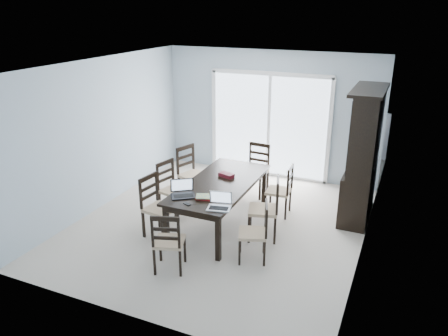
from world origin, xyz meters
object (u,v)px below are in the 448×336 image
Objects in this scene: laptop_dark at (183,193)px; laptop_silver at (219,205)px; chair_right_mid at (270,202)px; game_box at (226,175)px; chair_left_far at (190,167)px; chair_right_far at (284,185)px; hot_tub at (271,139)px; chair_left_near at (155,199)px; china_hutch at (363,157)px; chair_end_far at (257,164)px; dining_table at (220,187)px; chair_left_mid at (170,182)px; cell_phone at (187,204)px; chair_right_near at (259,226)px; chair_end_near at (168,237)px.

laptop_dark is 1.17× the size of laptop_silver.
chair_right_mid is 1.32m from laptop_dark.
laptop_silver is at bearing -71.58° from game_box.
chair_right_far is (1.79, 0.01, -0.06)m from chair_left_far.
chair_right_far is 0.61× the size of hot_tub.
hot_tub is at bearing -178.80° from chair_left_near.
china_hutch is at bearing 5.10° from laptop_dark.
laptop_dark is (-0.39, -2.19, 0.21)m from chair_end_far.
dining_table is 2.11× the size of chair_right_far.
laptop_silver is at bearing 68.65° from chair_left_mid.
cell_phone is (-2.12, -2.19, -0.32)m from china_hutch.
chair_right_near is 2.78× the size of laptop_silver.
chair_right_far is at bearing -68.21° from hot_tub.
china_hutch is at bearing 132.14° from chair_left_near.
chair_left_mid is at bearing -100.15° from hot_tub.
china_hutch is 3.06m from cell_phone.
chair_left_mid is 2.04m from chair_right_near.
chair_left_far is (-0.15, 1.44, 0.02)m from chair_left_near.
dining_table is 5.17× the size of laptop_dark.
chair_end_near is (0.88, -2.29, -0.07)m from chair_left_far.
chair_right_near is 0.90× the size of chair_end_far.
chair_left_far is 1.90m from cell_phone.
dining_table is 1.48m from chair_end_far.
hot_tub is (-0.69, 4.54, -0.38)m from laptop_silver.
chair_end_far is at bearing 0.42° from chair_right_near.
chair_right_far is at bearing 49.80° from chair_end_near.
chair_left_far is (-2.97, -0.49, -0.46)m from china_hutch.
chair_end_far reaches higher than cell_phone.
chair_right_far is at bearing -16.63° from chair_right_near.
cell_phone is (-0.48, -0.05, -0.05)m from laptop_silver.
china_hutch is at bearing 40.05° from laptop_silver.
laptop_dark reaches higher than dining_table.
chair_right_mid reaches higher than game_box.
game_box is 0.15× the size of hot_tub.
china_hutch reaches higher than chair_end_far.
chair_left_near reaches higher than chair_end_near.
chair_left_mid is 0.71m from chair_left_far.
chair_end_far is at bearing -79.12° from hot_tub.
china_hutch is 1.91× the size of chair_right_mid.
dining_table is at bearing 138.45° from chair_left_near.
chair_end_far reaches higher than chair_right_near.
chair_right_far is at bearing 139.24° from chair_left_near.
chair_left_mid is 0.97× the size of chair_end_far.
chair_left_near is 1.04× the size of chair_left_mid.
chair_left_near reaches higher than laptop_silver.
chair_left_near is at bearing 70.80° from chair_end_far.
chair_right_near is 0.66m from chair_right_mid.
chair_right_near is at bearing 80.65° from chair_left_mid.
chair_end_far reaches higher than chair_right_far.
cell_phone is (-0.21, -2.41, 0.16)m from chair_end_far.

